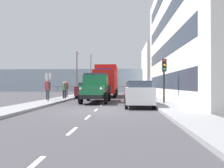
{
  "coord_description": "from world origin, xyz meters",
  "views": [
    {
      "loc": [
        -1.65,
        11.08,
        1.46
      ],
      "look_at": [
        -0.16,
        -12.95,
        1.58
      ],
      "focal_mm": 31.78,
      "sensor_mm": 36.0,
      "label": 1
    }
  ],
  "objects_px": {
    "car_red_kerbside_1": "(134,91)",
    "pedestrian_near_railing": "(66,88)",
    "car_teal_oppositeside_1": "(94,89)",
    "car_grey_oppositeside_2": "(100,88)",
    "lorry_cargo_red": "(107,80)",
    "lamp_post_promenade": "(77,69)",
    "truck_vintage_green": "(96,88)",
    "pedestrian_couple_b": "(64,89)",
    "lamp_post_far": "(91,70)",
    "car_white_kerbside_near": "(138,94)",
    "car_maroon_oppositeside_0": "(87,90)",
    "street_sign": "(48,82)",
    "traffic_light_near": "(164,71)",
    "pedestrian_by_lamp": "(48,88)"
  },
  "relations": [
    {
      "from": "lorry_cargo_red",
      "to": "lamp_post_promenade",
      "type": "height_order",
      "value": "lamp_post_promenade"
    },
    {
      "from": "lamp_post_far",
      "to": "car_red_kerbside_1",
      "type": "bearing_deg",
      "value": 111.91
    },
    {
      "from": "car_red_kerbside_1",
      "to": "traffic_light_near",
      "type": "height_order",
      "value": "traffic_light_near"
    },
    {
      "from": "car_red_kerbside_1",
      "to": "pedestrian_couple_b",
      "type": "relative_size",
      "value": 2.34
    },
    {
      "from": "car_grey_oppositeside_2",
      "to": "car_maroon_oppositeside_0",
      "type": "bearing_deg",
      "value": 90.0
    },
    {
      "from": "car_red_kerbside_1",
      "to": "pedestrian_near_railing",
      "type": "height_order",
      "value": "pedestrian_near_railing"
    },
    {
      "from": "pedestrian_couple_b",
      "to": "truck_vintage_green",
      "type": "bearing_deg",
      "value": 141.42
    },
    {
      "from": "traffic_light_near",
      "to": "car_white_kerbside_near",
      "type": "bearing_deg",
      "value": 36.39
    },
    {
      "from": "car_white_kerbside_near",
      "to": "pedestrian_by_lamp",
      "type": "bearing_deg",
      "value": -28.06
    },
    {
      "from": "car_red_kerbside_1",
      "to": "lamp_post_promenade",
      "type": "relative_size",
      "value": 0.66
    },
    {
      "from": "car_maroon_oppositeside_0",
      "to": "pedestrian_couple_b",
      "type": "relative_size",
      "value": 2.65
    },
    {
      "from": "car_teal_oppositeside_1",
      "to": "street_sign",
      "type": "relative_size",
      "value": 2.05
    },
    {
      "from": "car_red_kerbside_1",
      "to": "pedestrian_near_railing",
      "type": "bearing_deg",
      "value": -22.53
    },
    {
      "from": "lorry_cargo_red",
      "to": "pedestrian_near_railing",
      "type": "height_order",
      "value": "lorry_cargo_red"
    },
    {
      "from": "car_teal_oppositeside_1",
      "to": "truck_vintage_green",
      "type": "bearing_deg",
      "value": 99.16
    },
    {
      "from": "car_teal_oppositeside_1",
      "to": "car_grey_oppositeside_2",
      "type": "distance_m",
      "value": 6.27
    },
    {
      "from": "lamp_post_promenade",
      "to": "street_sign",
      "type": "bearing_deg",
      "value": 91.18
    },
    {
      "from": "pedestrian_near_railing",
      "to": "lamp_post_far",
      "type": "bearing_deg",
      "value": -91.3
    },
    {
      "from": "car_red_kerbside_1",
      "to": "car_white_kerbside_near",
      "type": "bearing_deg",
      "value": 90.0
    },
    {
      "from": "pedestrian_by_lamp",
      "to": "car_teal_oppositeside_1",
      "type": "bearing_deg",
      "value": -104.02
    },
    {
      "from": "car_grey_oppositeside_2",
      "to": "lamp_post_far",
      "type": "height_order",
      "value": "lamp_post_far"
    },
    {
      "from": "car_red_kerbside_1",
      "to": "car_maroon_oppositeside_0",
      "type": "distance_m",
      "value": 6.43
    },
    {
      "from": "truck_vintage_green",
      "to": "pedestrian_couple_b",
      "type": "height_order",
      "value": "truck_vintage_green"
    },
    {
      "from": "truck_vintage_green",
      "to": "traffic_light_near",
      "type": "bearing_deg",
      "value": 163.17
    },
    {
      "from": "car_maroon_oppositeside_0",
      "to": "car_teal_oppositeside_1",
      "type": "relative_size",
      "value": 0.94
    },
    {
      "from": "truck_vintage_green",
      "to": "pedestrian_couple_b",
      "type": "distance_m",
      "value": 4.5
    },
    {
      "from": "car_teal_oppositeside_1",
      "to": "pedestrian_near_railing",
      "type": "xyz_separation_m",
      "value": [
        2.18,
        6.35,
        0.27
      ]
    },
    {
      "from": "car_white_kerbside_near",
      "to": "lamp_post_promenade",
      "type": "bearing_deg",
      "value": -60.37
    },
    {
      "from": "car_maroon_oppositeside_0",
      "to": "car_teal_oppositeside_1",
      "type": "xyz_separation_m",
      "value": [
        -0.0,
        -5.6,
        0.0
      ]
    },
    {
      "from": "car_white_kerbside_near",
      "to": "lamp_post_promenade",
      "type": "xyz_separation_m",
      "value": [
        7.16,
        -12.59,
        2.74
      ]
    },
    {
      "from": "pedestrian_couple_b",
      "to": "street_sign",
      "type": "height_order",
      "value": "street_sign"
    },
    {
      "from": "pedestrian_near_railing",
      "to": "lamp_post_far",
      "type": "xyz_separation_m",
      "value": [
        -0.33,
        -14.43,
        3.04
      ]
    },
    {
      "from": "street_sign",
      "to": "car_grey_oppositeside_2",
      "type": "bearing_deg",
      "value": -95.34
    },
    {
      "from": "pedestrian_couple_b",
      "to": "traffic_light_near",
      "type": "distance_m",
      "value": 9.92
    },
    {
      "from": "traffic_light_near",
      "to": "pedestrian_by_lamp",
      "type": "bearing_deg",
      "value": -15.49
    },
    {
      "from": "lamp_post_far",
      "to": "street_sign",
      "type": "height_order",
      "value": "lamp_post_far"
    },
    {
      "from": "pedestrian_near_railing",
      "to": "truck_vintage_green",
      "type": "bearing_deg",
      "value": 127.48
    },
    {
      "from": "truck_vintage_green",
      "to": "lamp_post_promenade",
      "type": "relative_size",
      "value": 0.98
    },
    {
      "from": "lorry_cargo_red",
      "to": "street_sign",
      "type": "distance_m",
      "value": 10.19
    },
    {
      "from": "pedestrian_near_railing",
      "to": "car_teal_oppositeside_1",
      "type": "bearing_deg",
      "value": -108.93
    },
    {
      "from": "car_teal_oppositeside_1",
      "to": "car_maroon_oppositeside_0",
      "type": "bearing_deg",
      "value": 90.0
    },
    {
      "from": "car_white_kerbside_near",
      "to": "truck_vintage_green",
      "type": "bearing_deg",
      "value": -42.71
    },
    {
      "from": "truck_vintage_green",
      "to": "car_grey_oppositeside_2",
      "type": "distance_m",
      "value": 18.01
    },
    {
      "from": "pedestrian_couple_b",
      "to": "car_teal_oppositeside_1",
      "type": "bearing_deg",
      "value": -100.48
    },
    {
      "from": "lorry_cargo_red",
      "to": "pedestrian_couple_b",
      "type": "height_order",
      "value": "lorry_cargo_red"
    },
    {
      "from": "car_teal_oppositeside_1",
      "to": "pedestrian_near_railing",
      "type": "relative_size",
      "value": 2.67
    },
    {
      "from": "street_sign",
      "to": "lamp_post_promenade",
      "type": "bearing_deg",
      "value": -88.82
    },
    {
      "from": "lorry_cargo_red",
      "to": "lamp_post_promenade",
      "type": "distance_m",
      "value": 4.43
    },
    {
      "from": "pedestrian_couple_b",
      "to": "street_sign",
      "type": "distance_m",
      "value": 3.83
    },
    {
      "from": "car_white_kerbside_near",
      "to": "car_maroon_oppositeside_0",
      "type": "xyz_separation_m",
      "value": [
        5.18,
        -9.09,
        0.0
      ]
    }
  ]
}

